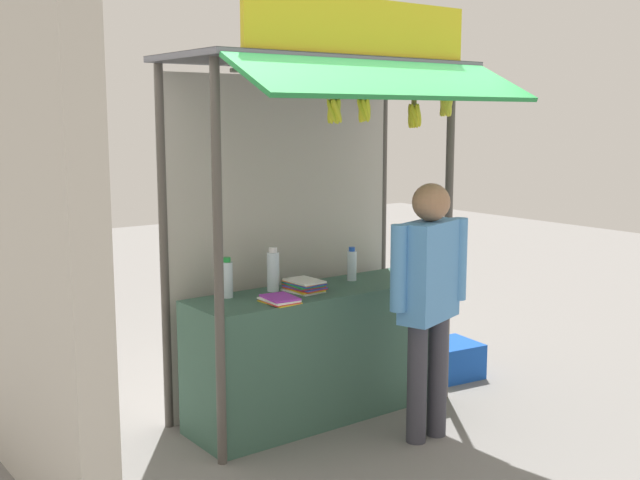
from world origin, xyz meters
name	(u,v)px	position (x,y,z in m)	size (l,w,h in m)	color
ground_plane	(320,414)	(0.00, 0.00, 0.00)	(20.00, 20.00, 0.00)	slate
stall_counter	(320,352)	(0.00, 0.00, 0.46)	(1.94, 0.58, 0.92)	#385B4C
stall_structure	(309,177)	(0.00, 0.13, 1.71)	(2.14, 1.47, 2.85)	#4C4742
water_bottle_center	(227,279)	(-0.65, 0.17, 1.05)	(0.08, 0.08, 0.27)	silver
water_bottle_right	(273,271)	(-0.30, 0.15, 1.07)	(0.09, 0.09, 0.31)	silver
water_bottle_back_left	(352,265)	(0.37, 0.10, 1.04)	(0.07, 0.07, 0.25)	silver
magazine_stack_rear_center	(279,300)	(-0.45, -0.16, 0.94)	(0.22, 0.27, 0.04)	yellow
magazine_stack_mid_left	(304,286)	(-0.13, 0.01, 0.96)	(0.22, 0.30, 0.08)	white
banana_bunch_inner_right	(364,109)	(0.06, -0.39, 2.17)	(0.11, 0.11, 0.29)	#332D23
banana_bunch_rightmost	(414,115)	(0.51, -0.39, 2.13)	(0.11, 0.11, 0.33)	#332D23
banana_bunch_leftmost	(334,111)	(-0.18, -0.39, 2.16)	(0.11, 0.11, 0.30)	#332D23
banana_bunch_inner_left	(446,106)	(0.82, -0.39, 2.20)	(0.11, 0.11, 0.25)	#332D23
vendor_person	(429,288)	(0.31, -0.77, 1.03)	(0.65, 0.34, 1.71)	#383842
plastic_crate	(451,359)	(1.37, 0.02, 0.14)	(0.41, 0.41, 0.29)	#194CB2
neighbour_wall	(16,243)	(-1.97, 0.30, 1.41)	(0.20, 2.40, 2.81)	beige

